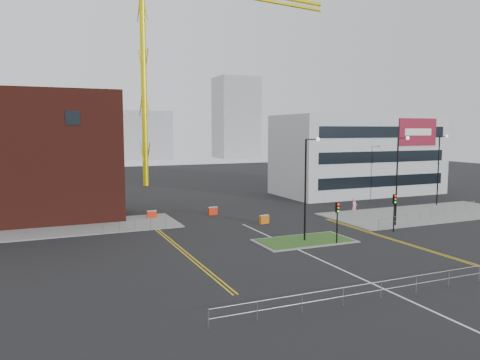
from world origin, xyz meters
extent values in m
plane|color=black|center=(0.00, 0.00, 0.00)|extent=(200.00, 200.00, 0.00)
cube|color=slate|center=(-20.00, 22.00, 0.06)|extent=(28.00, 8.00, 0.12)
cube|color=slate|center=(22.00, 14.00, 0.06)|extent=(24.00, 10.00, 0.12)
cube|color=slate|center=(2.00, 8.00, 0.04)|extent=(8.60, 4.60, 0.08)
cube|color=#29531B|center=(2.00, 8.00, 0.06)|extent=(8.00, 4.00, 0.12)
cube|color=#4E1B13|center=(-20.00, 28.00, 7.00)|extent=(18.00, 10.00, 14.00)
cube|color=black|center=(-16.00, 22.98, 11.00)|extent=(1.40, 0.10, 1.40)
cube|color=silver|center=(26.00, 32.00, 6.00)|extent=(25.00, 12.00, 12.00)
cube|color=black|center=(26.00, 25.98, 2.50)|extent=(22.00, 0.10, 1.60)
cube|color=black|center=(26.00, 25.98, 6.00)|extent=(22.00, 0.10, 1.60)
cube|color=black|center=(26.00, 25.98, 9.50)|extent=(22.00, 0.10, 1.60)
cube|color=maroon|center=(32.00, 25.92, 9.50)|extent=(7.00, 0.15, 4.00)
cube|color=white|center=(32.00, 25.82, 9.50)|extent=(5.00, 0.05, 1.00)
cylinder|color=yellow|center=(-2.00, 55.00, 18.23)|extent=(1.00, 1.00, 36.47)
cylinder|color=black|center=(2.00, 8.00, 4.50)|extent=(0.16, 0.16, 9.00)
cylinder|color=black|center=(2.60, 8.00, 9.00)|extent=(1.20, 0.10, 0.10)
sphere|color=silver|center=(3.20, 8.00, 9.00)|extent=(0.36, 0.36, 0.36)
cylinder|color=black|center=(14.00, 10.00, 4.50)|extent=(0.16, 0.16, 9.00)
cylinder|color=black|center=(14.60, 10.00, 9.00)|extent=(1.20, 0.10, 0.10)
sphere|color=silver|center=(15.20, 10.00, 9.00)|extent=(0.36, 0.36, 0.36)
cylinder|color=black|center=(28.00, 18.00, 4.50)|extent=(0.16, 0.16, 9.00)
cylinder|color=black|center=(28.60, 18.00, 9.00)|extent=(1.20, 0.10, 0.10)
sphere|color=silver|center=(29.20, 18.00, 9.00)|extent=(0.36, 0.36, 0.36)
cylinder|color=black|center=(4.00, 6.00, 1.50)|extent=(0.12, 0.12, 3.00)
cube|color=black|center=(4.00, 6.00, 3.20)|extent=(0.28, 0.22, 0.90)
sphere|color=red|center=(4.00, 5.87, 3.50)|extent=(0.18, 0.18, 0.18)
sphere|color=orange|center=(4.00, 5.87, 3.20)|extent=(0.18, 0.18, 0.18)
sphere|color=#0CCC33|center=(4.00, 5.87, 2.90)|extent=(0.18, 0.18, 0.18)
cylinder|color=black|center=(12.00, 8.00, 1.50)|extent=(0.12, 0.12, 3.00)
cube|color=black|center=(12.00, 8.00, 3.20)|extent=(0.28, 0.22, 0.90)
sphere|color=red|center=(12.00, 7.87, 3.50)|extent=(0.18, 0.18, 0.18)
sphere|color=orange|center=(12.00, 7.87, 3.20)|extent=(0.18, 0.18, 0.18)
sphere|color=#0CCC33|center=(12.00, 7.87, 2.90)|extent=(0.18, 0.18, 0.18)
cylinder|color=gray|center=(0.00, -6.00, 1.05)|extent=(24.00, 0.04, 0.04)
cylinder|color=gray|center=(0.00, -6.00, 0.55)|extent=(24.00, 0.04, 0.04)
cylinder|color=gray|center=(-12.00, -6.00, 0.55)|extent=(0.05, 0.05, 1.10)
cylinder|color=gray|center=(-11.00, 18.00, 1.05)|extent=(6.00, 0.04, 0.04)
cylinder|color=gray|center=(-11.00, 18.00, 0.55)|extent=(6.00, 0.04, 0.04)
cylinder|color=gray|center=(-14.00, 18.00, 0.55)|extent=(0.05, 0.05, 1.10)
cylinder|color=gray|center=(-8.00, 18.00, 0.55)|extent=(0.05, 0.05, 1.10)
cylinder|color=gray|center=(20.50, 11.50, 1.05)|extent=(19.01, 5.04, 0.04)
cylinder|color=gray|center=(20.50, 11.50, 0.55)|extent=(19.01, 5.04, 0.04)
cylinder|color=gray|center=(11.00, 9.00, 0.55)|extent=(0.05, 0.05, 1.10)
cylinder|color=gray|center=(30.00, 14.00, 0.55)|extent=(0.05, 0.05, 1.10)
cube|color=silver|center=(0.00, 2.00, 0.01)|extent=(0.15, 30.00, 0.01)
cube|color=gold|center=(-9.00, 10.00, 0.01)|extent=(0.12, 24.00, 0.01)
cube|color=gold|center=(-8.70, 10.00, 0.01)|extent=(0.12, 24.00, 0.01)
cube|color=gold|center=(9.50, 6.00, 0.01)|extent=(0.12, 20.00, 0.01)
cube|color=gold|center=(9.80, 6.00, 0.01)|extent=(0.12, 20.00, 0.01)
cube|color=gray|center=(10.00, 130.00, 8.00)|extent=(24.00, 12.00, 16.00)
cube|color=gray|center=(45.00, 125.00, 14.00)|extent=(14.00, 12.00, 28.00)
cube|color=gray|center=(-8.00, 140.00, 6.00)|extent=(30.00, 12.00, 12.00)
imported|color=pink|center=(14.03, 16.83, 0.98)|extent=(0.83, 0.69, 1.95)
cube|color=red|center=(-8.00, 24.00, 0.44)|extent=(1.07, 0.39, 0.88)
cube|color=silver|center=(-8.00, 24.00, 0.84)|extent=(1.07, 0.39, 0.11)
cube|color=#CB610B|center=(2.21, 16.46, 0.45)|extent=(1.13, 0.57, 0.90)
cube|color=silver|center=(2.21, 16.46, 0.85)|extent=(1.13, 0.57, 0.11)
cube|color=red|center=(-1.00, 23.43, 0.46)|extent=(1.13, 0.46, 0.91)
cube|color=silver|center=(-1.00, 23.43, 0.87)|extent=(1.13, 0.46, 0.11)
camera|label=1|loc=(-19.37, -26.92, 9.83)|focal=35.00mm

